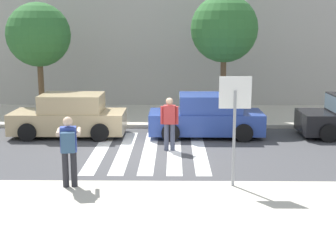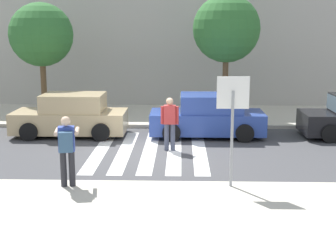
# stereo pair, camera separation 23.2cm
# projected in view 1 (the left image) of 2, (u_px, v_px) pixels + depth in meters

# --- Properties ---
(ground_plane) EXTENTS (120.00, 120.00, 0.00)m
(ground_plane) POSITION_uv_depth(u_px,v_px,m) (149.00, 152.00, 14.92)
(ground_plane) COLOR #424244
(sidewalk_near) EXTENTS (60.00, 6.00, 0.14)m
(sidewalk_near) POSITION_uv_depth(u_px,v_px,m) (132.00, 236.00, 8.83)
(sidewalk_near) COLOR beige
(sidewalk_near) RESTS_ON ground
(sidewalk_far) EXTENTS (60.00, 4.80, 0.14)m
(sidewalk_far) POSITION_uv_depth(u_px,v_px,m) (156.00, 115.00, 20.79)
(sidewalk_far) COLOR beige
(sidewalk_far) RESTS_ON ground
(building_facade_far) EXTENTS (56.00, 4.00, 7.94)m
(building_facade_far) POSITION_uv_depth(u_px,v_px,m) (159.00, 26.00, 24.34)
(building_facade_far) COLOR #ADA89E
(building_facade_far) RESTS_ON ground
(crosswalk_stripe_0) EXTENTS (0.44, 5.20, 0.01)m
(crosswalk_stripe_0) POSITION_uv_depth(u_px,v_px,m) (100.00, 151.00, 15.14)
(crosswalk_stripe_0) COLOR silver
(crosswalk_stripe_0) RESTS_ON ground
(crosswalk_stripe_1) EXTENTS (0.44, 5.20, 0.01)m
(crosswalk_stripe_1) POSITION_uv_depth(u_px,v_px,m) (125.00, 151.00, 15.13)
(crosswalk_stripe_1) COLOR silver
(crosswalk_stripe_1) RESTS_ON ground
(crosswalk_stripe_2) EXTENTS (0.44, 5.20, 0.01)m
(crosswalk_stripe_2) POSITION_uv_depth(u_px,v_px,m) (150.00, 151.00, 15.12)
(crosswalk_stripe_2) COLOR silver
(crosswalk_stripe_2) RESTS_ON ground
(crosswalk_stripe_3) EXTENTS (0.44, 5.20, 0.01)m
(crosswalk_stripe_3) POSITION_uv_depth(u_px,v_px,m) (174.00, 151.00, 15.11)
(crosswalk_stripe_3) COLOR silver
(crosswalk_stripe_3) RESTS_ON ground
(crosswalk_stripe_4) EXTENTS (0.44, 5.20, 0.01)m
(crosswalk_stripe_4) POSITION_uv_depth(u_px,v_px,m) (199.00, 151.00, 15.10)
(crosswalk_stripe_4) COLOR silver
(crosswalk_stripe_4) RESTS_ON ground
(stop_sign) EXTENTS (0.76, 0.08, 2.67)m
(stop_sign) POSITION_uv_depth(u_px,v_px,m) (235.00, 107.00, 11.03)
(stop_sign) COLOR gray
(stop_sign) RESTS_ON sidewalk_near
(photographer_with_backpack) EXTENTS (0.67, 0.90, 1.72)m
(photographer_with_backpack) POSITION_uv_depth(u_px,v_px,m) (69.00, 146.00, 11.11)
(photographer_with_backpack) COLOR #232328
(photographer_with_backpack) RESTS_ON sidewalk_near
(pedestrian_crossing) EXTENTS (0.58, 0.25, 1.72)m
(pedestrian_crossing) POSITION_uv_depth(u_px,v_px,m) (169.00, 121.00, 14.99)
(pedestrian_crossing) COLOR #474C60
(pedestrian_crossing) RESTS_ON ground
(parked_car_tan) EXTENTS (4.10, 1.92, 1.55)m
(parked_car_tan) POSITION_uv_depth(u_px,v_px,m) (70.00, 116.00, 17.07)
(parked_car_tan) COLOR tan
(parked_car_tan) RESTS_ON ground
(parked_car_blue) EXTENTS (4.10, 1.92, 1.55)m
(parked_car_blue) POSITION_uv_depth(u_px,v_px,m) (207.00, 117.00, 17.01)
(parked_car_blue) COLOR #284293
(parked_car_blue) RESTS_ON ground
(street_tree_west) EXTENTS (2.64, 2.64, 4.80)m
(street_tree_west) POSITION_uv_depth(u_px,v_px,m) (38.00, 35.00, 19.24)
(street_tree_west) COLOR brown
(street_tree_west) RESTS_ON sidewalk_far
(street_tree_center) EXTENTS (2.76, 2.76, 5.10)m
(street_tree_center) POSITION_uv_depth(u_px,v_px,m) (224.00, 29.00, 19.12)
(street_tree_center) COLOR brown
(street_tree_center) RESTS_ON sidewalk_far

